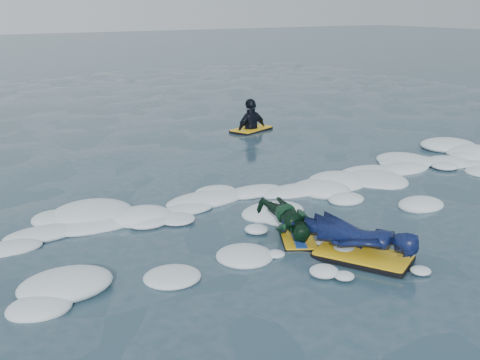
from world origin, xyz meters
name	(u,v)px	position (x,y,z in m)	size (l,w,h in m)	color
ground	(310,225)	(0.00, 0.00, 0.00)	(120.00, 120.00, 0.00)	#1D3C45
foam_band	(270,206)	(0.00, 1.03, 0.00)	(12.00, 3.10, 0.30)	white
prone_woman_unit	(352,237)	(-0.21, -1.12, 0.24)	(1.34, 1.90, 0.47)	black
prone_child_unit	(290,221)	(-0.55, -0.23, 0.24)	(0.90, 1.34, 0.48)	black
waiting_rider_unit	(251,131)	(2.91, 6.10, 0.00)	(1.27, 0.99, 1.69)	black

